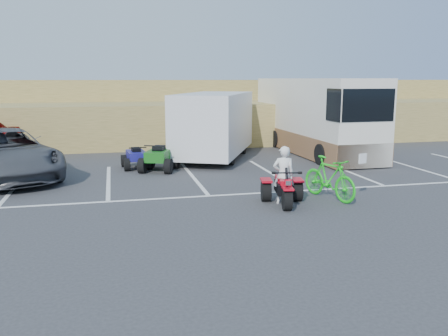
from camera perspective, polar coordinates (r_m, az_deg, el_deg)
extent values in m
plane|color=#333335|center=(10.79, 0.71, -6.41)|extent=(100.00, 100.00, 0.00)
cube|color=white|center=(15.62, -23.68, -1.93)|extent=(0.12, 5.00, 0.01)
cube|color=white|center=(15.34, -13.73, -1.54)|extent=(0.12, 5.00, 0.01)
cube|color=white|center=(15.54, -3.73, -1.10)|extent=(0.12, 5.00, 0.01)
cube|color=white|center=(16.20, 5.73, -0.65)|extent=(0.12, 5.00, 0.01)
cube|color=white|center=(17.25, 14.24, -0.22)|extent=(0.12, 5.00, 0.01)
cube|color=white|center=(18.64, 21.63, 0.15)|extent=(0.12, 5.00, 0.01)
cube|color=white|center=(13.05, -1.83, -3.37)|extent=(28.00, 0.12, 0.01)
cube|color=olive|center=(24.24, -7.32, 5.47)|extent=(40.00, 6.00, 2.00)
cube|color=olive|center=(27.65, -8.14, 8.16)|extent=(40.00, 4.00, 2.20)
imported|color=white|center=(12.20, 7.17, -0.85)|extent=(0.61, 0.46, 1.50)
imported|color=#14BF19|center=(12.93, 12.55, -1.19)|extent=(1.10, 1.97, 1.14)
imported|color=#43454A|center=(16.79, -24.97, 1.54)|extent=(4.69, 6.29, 1.59)
cube|color=silver|center=(19.06, -1.17, 5.49)|extent=(4.37, 6.01, 2.33)
cylinder|color=black|center=(19.19, -1.15, 2.16)|extent=(2.13, 1.45, 0.65)
cube|color=silver|center=(21.11, 10.71, 6.28)|extent=(2.37, 8.78, 3.14)
cube|color=brown|center=(21.23, 10.61, 3.22)|extent=(2.42, 8.78, 0.87)
cube|color=black|center=(17.21, 17.02, 7.22)|extent=(2.01, 0.06, 1.14)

